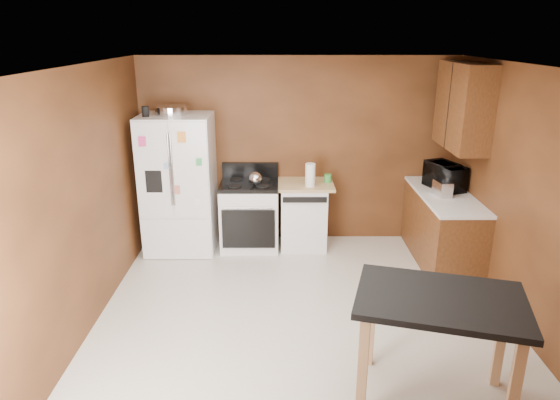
{
  "coord_description": "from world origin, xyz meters",
  "views": [
    {
      "loc": [
        -0.25,
        -4.35,
        2.78
      ],
      "look_at": [
        -0.24,
        0.85,
        1.02
      ],
      "focal_mm": 32.0,
      "sensor_mm": 36.0,
      "label": 1
    }
  ],
  "objects_px": {
    "paper_towel": "(310,175)",
    "microwave": "(445,177)",
    "kettle": "(255,179)",
    "toaster": "(442,188)",
    "refrigerator": "(179,184)",
    "gas_range": "(250,214)",
    "dishwasher": "(303,214)",
    "pen_cup": "(145,112)",
    "green_canister": "(328,178)",
    "roasting_pan": "(171,110)",
    "island": "(439,313)"
  },
  "relations": [
    {
      "from": "paper_towel",
      "to": "microwave",
      "type": "distance_m",
      "value": 1.69
    },
    {
      "from": "kettle",
      "to": "toaster",
      "type": "distance_m",
      "value": 2.32
    },
    {
      "from": "refrigerator",
      "to": "gas_range",
      "type": "bearing_deg",
      "value": 3.81
    },
    {
      "from": "kettle",
      "to": "dishwasher",
      "type": "height_order",
      "value": "kettle"
    },
    {
      "from": "toaster",
      "to": "microwave",
      "type": "relative_size",
      "value": 0.46
    },
    {
      "from": "pen_cup",
      "to": "microwave",
      "type": "xyz_separation_m",
      "value": [
        3.71,
        -0.06,
        -0.82
      ]
    },
    {
      "from": "paper_towel",
      "to": "green_canister",
      "type": "relative_size",
      "value": 2.78
    },
    {
      "from": "pen_cup",
      "to": "refrigerator",
      "type": "xyz_separation_m",
      "value": [
        0.32,
        0.14,
        -0.96
      ]
    },
    {
      "from": "kettle",
      "to": "microwave",
      "type": "relative_size",
      "value": 0.33
    },
    {
      "from": "dishwasher",
      "to": "roasting_pan",
      "type": "bearing_deg",
      "value": -178.95
    },
    {
      "from": "microwave",
      "to": "island",
      "type": "distance_m",
      "value": 2.89
    },
    {
      "from": "toaster",
      "to": "microwave",
      "type": "xyz_separation_m",
      "value": [
        0.11,
        0.29,
        0.06
      ]
    },
    {
      "from": "refrigerator",
      "to": "dishwasher",
      "type": "distance_m",
      "value": 1.69
    },
    {
      "from": "dishwasher",
      "to": "green_canister",
      "type": "bearing_deg",
      "value": 6.55
    },
    {
      "from": "kettle",
      "to": "green_canister",
      "type": "bearing_deg",
      "value": 10.05
    },
    {
      "from": "roasting_pan",
      "to": "kettle",
      "type": "xyz_separation_m",
      "value": [
        1.04,
        -0.1,
        -0.86
      ]
    },
    {
      "from": "toaster",
      "to": "pen_cup",
      "type": "bearing_deg",
      "value": 165.65
    },
    {
      "from": "microwave",
      "to": "paper_towel",
      "type": "bearing_deg",
      "value": 64.18
    },
    {
      "from": "pen_cup",
      "to": "refrigerator",
      "type": "distance_m",
      "value": 1.02
    },
    {
      "from": "paper_towel",
      "to": "gas_range",
      "type": "height_order",
      "value": "paper_towel"
    },
    {
      "from": "gas_range",
      "to": "microwave",
      "type": "bearing_deg",
      "value": -5.87
    },
    {
      "from": "refrigerator",
      "to": "dishwasher",
      "type": "relative_size",
      "value": 2.02
    },
    {
      "from": "green_canister",
      "to": "dishwasher",
      "type": "bearing_deg",
      "value": -173.45
    },
    {
      "from": "green_canister",
      "to": "gas_range",
      "type": "relative_size",
      "value": 0.1
    },
    {
      "from": "toaster",
      "to": "refrigerator",
      "type": "height_order",
      "value": "refrigerator"
    },
    {
      "from": "island",
      "to": "gas_range",
      "type": "bearing_deg",
      "value": 118.12
    },
    {
      "from": "kettle",
      "to": "microwave",
      "type": "xyz_separation_m",
      "value": [
        2.39,
        -0.15,
        0.06
      ]
    },
    {
      "from": "roasting_pan",
      "to": "dishwasher",
      "type": "height_order",
      "value": "roasting_pan"
    },
    {
      "from": "paper_towel",
      "to": "island",
      "type": "xyz_separation_m",
      "value": [
        0.81,
        -2.88,
        -0.27
      ]
    },
    {
      "from": "roasting_pan",
      "to": "microwave",
      "type": "relative_size",
      "value": 0.77
    },
    {
      "from": "paper_towel",
      "to": "island",
      "type": "distance_m",
      "value": 3.01
    },
    {
      "from": "gas_range",
      "to": "dishwasher",
      "type": "xyz_separation_m",
      "value": [
        0.72,
        0.02,
        -0.01
      ]
    },
    {
      "from": "roasting_pan",
      "to": "green_canister",
      "type": "xyz_separation_m",
      "value": [
        2.0,
        0.07,
        -0.91
      ]
    },
    {
      "from": "microwave",
      "to": "island",
      "type": "xyz_separation_m",
      "value": [
        -0.88,
        -2.74,
        -0.28
      ]
    },
    {
      "from": "refrigerator",
      "to": "island",
      "type": "height_order",
      "value": "refrigerator"
    },
    {
      "from": "roasting_pan",
      "to": "island",
      "type": "relative_size",
      "value": 0.29
    },
    {
      "from": "roasting_pan",
      "to": "island",
      "type": "distance_m",
      "value": 4.08
    },
    {
      "from": "island",
      "to": "microwave",
      "type": "bearing_deg",
      "value": 72.27
    },
    {
      "from": "paper_towel",
      "to": "refrigerator",
      "type": "height_order",
      "value": "refrigerator"
    },
    {
      "from": "microwave",
      "to": "toaster",
      "type": "bearing_deg",
      "value": 137.86
    },
    {
      "from": "roasting_pan",
      "to": "green_canister",
      "type": "height_order",
      "value": "roasting_pan"
    },
    {
      "from": "paper_towel",
      "to": "dishwasher",
      "type": "relative_size",
      "value": 0.34
    },
    {
      "from": "roasting_pan",
      "to": "pen_cup",
      "type": "relative_size",
      "value": 3.2
    },
    {
      "from": "microwave",
      "to": "refrigerator",
      "type": "height_order",
      "value": "refrigerator"
    },
    {
      "from": "kettle",
      "to": "green_canister",
      "type": "distance_m",
      "value": 0.97
    },
    {
      "from": "pen_cup",
      "to": "gas_range",
      "type": "height_order",
      "value": "pen_cup"
    },
    {
      "from": "green_canister",
      "to": "dishwasher",
      "type": "distance_m",
      "value": 0.59
    },
    {
      "from": "roasting_pan",
      "to": "toaster",
      "type": "bearing_deg",
      "value": -9.13
    },
    {
      "from": "toaster",
      "to": "microwave",
      "type": "distance_m",
      "value": 0.31
    },
    {
      "from": "microwave",
      "to": "gas_range",
      "type": "height_order",
      "value": "microwave"
    }
  ]
}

